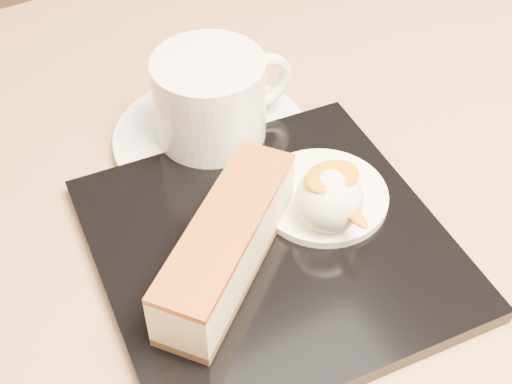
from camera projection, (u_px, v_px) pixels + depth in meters
dessert_plate at (271, 247)px, 0.47m from camera, size 0.24×0.24×0.01m
cheesecake at (227, 245)px, 0.43m from camera, size 0.13×0.11×0.04m
cream_smear at (323, 196)px, 0.49m from camera, size 0.09×0.09×0.01m
ice_cream_scoop at (329, 199)px, 0.46m from camera, size 0.04×0.04×0.04m
mango_sauce at (332, 177)px, 0.45m from camera, size 0.04×0.03×0.01m
mint_sprig at (267, 184)px, 0.49m from camera, size 0.04×0.03×0.00m
saucer at (212, 139)px, 0.55m from camera, size 0.15×0.15×0.01m
coffee_cup at (212, 97)px, 0.52m from camera, size 0.11×0.08×0.07m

